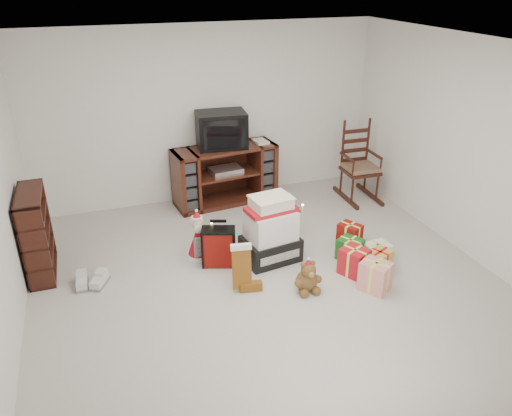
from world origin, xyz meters
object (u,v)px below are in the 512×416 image
(teddy_bear, at_px, (307,278))
(santa_figurine, at_px, (288,220))
(bookshelf, at_px, (37,235))
(tv_stand, at_px, (225,175))
(rocking_chair, at_px, (358,171))
(crt_television, at_px, (221,130))
(gift_cluster, at_px, (364,256))
(sneaker_pair, at_px, (91,281))
(gift_pile, at_px, (271,233))
(mrs_claus_figurine, at_px, (198,239))
(red_suitcase, at_px, (219,247))

(teddy_bear, bearing_deg, santa_figurine, 76.55)
(teddy_bear, bearing_deg, bookshelf, 153.38)
(tv_stand, bearing_deg, rocking_chair, -20.23)
(rocking_chair, relative_size, crt_television, 1.66)
(rocking_chair, bearing_deg, teddy_bear, -128.88)
(gift_cluster, bearing_deg, teddy_bear, -164.18)
(bookshelf, distance_m, gift_cluster, 3.69)
(rocking_chair, relative_size, gift_cluster, 1.13)
(sneaker_pair, bearing_deg, rocking_chair, 28.84)
(gift_pile, bearing_deg, rocking_chair, 25.95)
(tv_stand, height_order, gift_pile, tv_stand)
(mrs_claus_figurine, xyz_separation_m, gift_cluster, (1.75, -0.85, -0.10))
(gift_cluster, bearing_deg, mrs_claus_figurine, 154.14)
(santa_figurine, bearing_deg, gift_pile, -132.27)
(teddy_bear, height_order, santa_figurine, santa_figurine)
(tv_stand, bearing_deg, crt_television, 120.86)
(tv_stand, bearing_deg, santa_figurine, -76.04)
(rocking_chair, bearing_deg, santa_figurine, -149.06)
(tv_stand, height_order, crt_television, crt_television)
(santa_figurine, height_order, sneaker_pair, santa_figurine)
(santa_figurine, xyz_separation_m, crt_television, (-0.49, 1.31, 0.87))
(tv_stand, height_order, red_suitcase, tv_stand)
(gift_pile, relative_size, crt_television, 1.10)
(rocking_chair, distance_m, crt_television, 2.12)
(rocking_chair, bearing_deg, mrs_claus_figurine, -158.91)
(red_suitcase, relative_size, santa_figurine, 0.93)
(bookshelf, height_order, gift_pile, bookshelf)
(gift_pile, height_order, sneaker_pair, gift_pile)
(crt_television, bearing_deg, sneaker_pair, -134.33)
(red_suitcase, relative_size, gift_cluster, 0.52)
(gift_cluster, bearing_deg, bookshelf, 162.46)
(tv_stand, xyz_separation_m, santa_figurine, (0.47, -1.28, -0.20))
(teddy_bear, bearing_deg, red_suitcase, 132.46)
(gift_pile, bearing_deg, gift_cluster, -35.61)
(rocking_chair, distance_m, gift_cluster, 2.01)
(mrs_claus_figurine, xyz_separation_m, sneaker_pair, (-1.26, -0.21, -0.18))
(gift_pile, xyz_separation_m, gift_cluster, (0.96, -0.50, -0.22))
(gift_pile, relative_size, teddy_bear, 2.22)
(sneaker_pair, bearing_deg, teddy_bear, -9.02)
(bookshelf, bearing_deg, mrs_claus_figurine, -8.37)
(teddy_bear, xyz_separation_m, gift_cluster, (0.83, 0.23, -0.03))
(red_suitcase, xyz_separation_m, crt_television, (0.54, 1.70, 0.86))
(bookshelf, xyz_separation_m, gift_cluster, (3.51, -1.11, -0.34))
(gift_cluster, height_order, crt_television, crt_television)
(santa_figurine, distance_m, sneaker_pair, 2.50)
(rocking_chair, bearing_deg, bookshelf, -169.43)
(rocking_chair, relative_size, santa_figurine, 2.05)
(rocking_chair, distance_m, sneaker_pair, 4.10)
(rocking_chair, bearing_deg, crt_television, 167.32)
(teddy_bear, xyz_separation_m, sneaker_pair, (-2.19, 0.87, -0.11))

